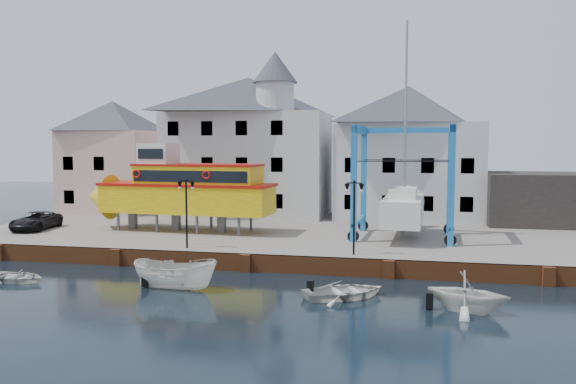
# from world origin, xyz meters

# --- Properties ---
(ground) EXTENTS (140.00, 140.00, 0.00)m
(ground) POSITION_xyz_m (0.00, 0.00, 0.00)
(ground) COLOR #15222D
(ground) RESTS_ON ground
(hardstanding) EXTENTS (44.00, 22.00, 1.00)m
(hardstanding) POSITION_xyz_m (0.00, 11.00, 0.50)
(hardstanding) COLOR slate
(hardstanding) RESTS_ON ground
(quay_wall) EXTENTS (44.00, 0.47, 1.00)m
(quay_wall) POSITION_xyz_m (-0.00, 0.10, 0.50)
(quay_wall) COLOR brown
(quay_wall) RESTS_ON ground
(building_pink) EXTENTS (8.00, 7.00, 10.30)m
(building_pink) POSITION_xyz_m (-18.00, 18.00, 6.15)
(building_pink) COLOR #C4A995
(building_pink) RESTS_ON hardstanding
(building_white_main) EXTENTS (14.00, 8.30, 14.00)m
(building_white_main) POSITION_xyz_m (-4.87, 18.39, 7.34)
(building_white_main) COLOR silver
(building_white_main) RESTS_ON hardstanding
(building_white_right) EXTENTS (12.00, 8.00, 11.20)m
(building_white_right) POSITION_xyz_m (9.00, 19.00, 6.60)
(building_white_right) COLOR silver
(building_white_right) RESTS_ON hardstanding
(shed_dark) EXTENTS (8.00, 7.00, 4.00)m
(shed_dark) POSITION_xyz_m (19.00, 17.00, 3.00)
(shed_dark) COLOR #272320
(shed_dark) RESTS_ON hardstanding
(lamp_post_left) EXTENTS (1.12, 0.32, 4.20)m
(lamp_post_left) POSITION_xyz_m (-4.00, 1.20, 4.17)
(lamp_post_left) COLOR black
(lamp_post_left) RESTS_ON hardstanding
(lamp_post_right) EXTENTS (1.12, 0.32, 4.20)m
(lamp_post_right) POSITION_xyz_m (6.00, 1.20, 4.17)
(lamp_post_right) COLOR black
(lamp_post_right) RESTS_ON hardstanding
(tour_boat) EXTENTS (14.69, 4.37, 6.31)m
(tour_boat) POSITION_xyz_m (-7.43, 7.75, 3.98)
(tour_boat) COLOR #59595E
(tour_boat) RESTS_ON hardstanding
(travel_lift) EXTENTS (6.99, 9.63, 14.37)m
(travel_lift) POSITION_xyz_m (8.76, 8.56, 3.39)
(travel_lift) COLOR blue
(travel_lift) RESTS_ON hardstanding
(van) EXTENTS (2.74, 4.91, 1.30)m
(van) POSITION_xyz_m (-17.74, 6.04, 1.65)
(van) COLOR black
(van) RESTS_ON hardstanding
(motorboat_a) EXTENTS (4.59, 1.96, 1.73)m
(motorboat_a) POSITION_xyz_m (-2.36, -4.45, 0.00)
(motorboat_a) COLOR silver
(motorboat_a) RESTS_ON ground
(motorboat_b) EXTENTS (4.84, 4.41, 0.82)m
(motorboat_b) POSITION_xyz_m (6.05, -4.32, 0.00)
(motorboat_b) COLOR silver
(motorboat_b) RESTS_ON ground
(motorboat_c) EXTENTS (4.33, 4.03, 1.86)m
(motorboat_c) POSITION_xyz_m (11.50, -5.47, 0.00)
(motorboat_c) COLOR silver
(motorboat_c) RESTS_ON ground
(motorboat_d) EXTENTS (3.57, 2.74, 0.69)m
(motorboat_d) POSITION_xyz_m (-11.22, -4.65, 0.00)
(motorboat_d) COLOR silver
(motorboat_d) RESTS_ON ground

